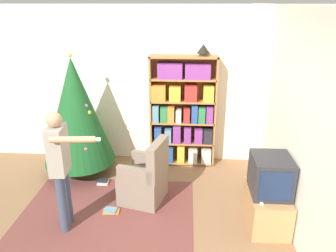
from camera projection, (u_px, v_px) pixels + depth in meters
ground_plane at (131, 234)px, 3.96m from camera, size 14.00×14.00×0.00m
wall_back at (149, 86)px, 5.51m from camera, size 8.00×0.10×2.60m
wall_right at (314, 139)px, 3.38m from camera, size 0.10×8.00×2.60m
area_rug at (108, 211)px, 4.39m from camera, size 2.28×1.65×0.01m
bookshelf at (183, 112)px, 5.40m from camera, size 1.08×0.30×1.85m
tv_stand at (266, 208)px, 4.08m from camera, size 0.46×0.76×0.45m
television at (271, 175)px, 3.91m from camera, size 0.45×0.52×0.47m
game_remote at (261, 201)px, 3.79m from camera, size 0.04×0.12×0.02m
christmas_tree at (76, 112)px, 5.03m from camera, size 1.12×1.12×1.95m
armchair at (145, 180)px, 4.53m from camera, size 0.70×0.69×0.92m
standing_person at (60, 163)px, 3.80m from camera, size 0.65×0.47×1.50m
table_lamp at (203, 49)px, 5.02m from camera, size 0.20×0.20×0.18m
book_pile_near_tree at (103, 182)px, 5.06m from camera, size 0.18×0.15×0.06m
book_pile_by_chair at (111, 211)px, 4.37m from camera, size 0.22×0.14×0.05m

